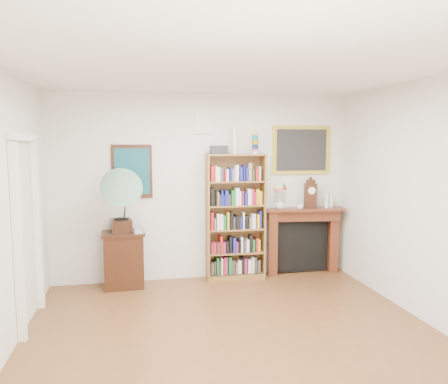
% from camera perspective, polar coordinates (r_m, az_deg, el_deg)
% --- Properties ---
extents(room, '(4.51, 5.01, 2.81)m').
position_cam_1_polar(room, '(4.17, 2.58, -2.85)').
color(room, brown).
rests_on(room, ground).
extents(door_casing, '(0.08, 1.02, 2.17)m').
position_cam_1_polar(door_casing, '(5.39, -24.28, -2.76)').
color(door_casing, white).
rests_on(door_casing, left_wall).
extents(teal_poster, '(0.58, 0.04, 0.78)m').
position_cam_1_polar(teal_poster, '(6.48, -11.92, 2.64)').
color(teal_poster, black).
rests_on(teal_poster, back_wall).
extents(small_picture, '(0.26, 0.04, 0.30)m').
position_cam_1_polar(small_picture, '(6.55, -2.73, 8.94)').
color(small_picture, white).
rests_on(small_picture, back_wall).
extents(gilt_painting, '(0.95, 0.04, 0.75)m').
position_cam_1_polar(gilt_painting, '(6.96, 10.07, 5.41)').
color(gilt_painting, gold).
rests_on(gilt_painting, back_wall).
extents(bookshelf, '(0.89, 0.34, 2.19)m').
position_cam_1_polar(bookshelf, '(6.56, 1.53, -2.34)').
color(bookshelf, brown).
rests_on(bookshelf, floor).
extents(side_cabinet, '(0.61, 0.45, 0.81)m').
position_cam_1_polar(side_cabinet, '(6.48, -12.94, -8.59)').
color(side_cabinet, black).
rests_on(side_cabinet, floor).
extents(fireplace, '(1.27, 0.42, 1.05)m').
position_cam_1_polar(fireplace, '(7.05, 10.22, -5.55)').
color(fireplace, '#532413').
rests_on(fireplace, floor).
extents(gramophone, '(0.65, 0.77, 0.92)m').
position_cam_1_polar(gramophone, '(6.20, -13.40, -0.59)').
color(gramophone, black).
rests_on(gramophone, side_cabinet).
extents(cd_stack, '(0.15, 0.15, 0.08)m').
position_cam_1_polar(cd_stack, '(6.23, -11.17, -4.97)').
color(cd_stack, '#B4B4C0').
rests_on(cd_stack, side_cabinet).
extents(mantel_clock, '(0.21, 0.16, 0.44)m').
position_cam_1_polar(mantel_clock, '(6.93, 11.21, -0.30)').
color(mantel_clock, black).
rests_on(mantel_clock, fireplace).
extents(flower_vase, '(0.18, 0.18, 0.15)m').
position_cam_1_polar(flower_vase, '(6.76, 7.31, -1.61)').
color(flower_vase, silver).
rests_on(flower_vase, fireplace).
extents(teacup, '(0.12, 0.12, 0.07)m').
position_cam_1_polar(teacup, '(6.81, 9.94, -1.90)').
color(teacup, silver).
rests_on(teacup, fireplace).
extents(bottle_left, '(0.07, 0.07, 0.24)m').
position_cam_1_polar(bottle_left, '(7.04, 13.25, -1.02)').
color(bottle_left, silver).
rests_on(bottle_left, fireplace).
extents(bottle_right, '(0.06, 0.06, 0.20)m').
position_cam_1_polar(bottle_right, '(7.08, 13.82, -1.15)').
color(bottle_right, silver).
rests_on(bottle_right, fireplace).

